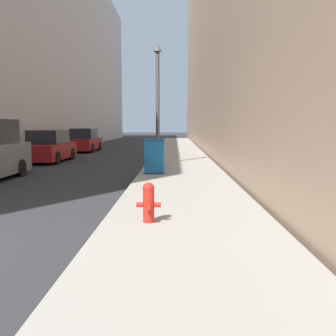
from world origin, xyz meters
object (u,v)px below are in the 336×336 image
Objects in this scene: fire_hydrant at (149,202)px; parked_sedan_near at (49,147)px; trash_bin at (154,156)px; lamppost at (158,102)px; parked_sedan_far at (84,141)px.

parked_sedan_near is at bearing 115.49° from fire_hydrant.
trash_bin is (-0.28, 7.06, 0.26)m from fire_hydrant.
lamppost is (-0.03, 3.48, 2.18)m from trash_bin.
fire_hydrant is 0.58× the size of trash_bin.
parked_sedan_far is at bearing 113.36° from trash_bin.
fire_hydrant is 10.82m from lamppost.
parked_sedan_far is at bearing 90.28° from parked_sedan_near.
lamppost reaches higher than trash_bin.
parked_sedan_far reaches higher than parked_sedan_near.
parked_sedan_near is (-6.18, 12.97, 0.22)m from fire_hydrant.
parked_sedan_near is 7.85m from parked_sedan_far.
fire_hydrant is 0.16× the size of parked_sedan_far.
trash_bin is at bearing 92.26° from fire_hydrant.
lamppost reaches higher than parked_sedan_far.
fire_hydrant is at bearing -73.36° from parked_sedan_far.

